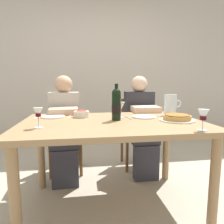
{
  "coord_description": "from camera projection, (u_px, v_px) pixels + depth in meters",
  "views": [
    {
      "loc": [
        -0.25,
        -1.67,
        1.08
      ],
      "look_at": [
        0.0,
        0.03,
        0.83
      ],
      "focal_mm": 32.9,
      "sensor_mm": 36.0,
      "label": 1
    }
  ],
  "objects": [
    {
      "name": "ground_plane",
      "position": [
        112.0,
        205.0,
        1.82
      ],
      "size": [
        8.0,
        8.0,
        0.0
      ],
      "primitive_type": "plane",
      "color": "#B2A893"
    },
    {
      "name": "back_wall",
      "position": [
        95.0,
        65.0,
        3.72
      ],
      "size": [
        8.0,
        0.1,
        2.8
      ],
      "primitive_type": "cube",
      "color": "beige",
      "rests_on": "ground"
    },
    {
      "name": "dining_table",
      "position": [
        112.0,
        132.0,
        1.73
      ],
      "size": [
        1.5,
        1.0,
        0.76
      ],
      "color": "#9E7A51",
      "rests_on": "ground"
    },
    {
      "name": "wine_bottle",
      "position": [
        116.0,
        104.0,
        1.74
      ],
      "size": [
        0.08,
        0.08,
        0.31
      ],
      "color": "black",
      "rests_on": "dining_table"
    },
    {
      "name": "water_pitcher",
      "position": [
        170.0,
        106.0,
        2.0
      ],
      "size": [
        0.17,
        0.12,
        0.21
      ],
      "color": "silver",
      "rests_on": "dining_table"
    },
    {
      "name": "baked_tart",
      "position": [
        177.0,
        118.0,
        1.73
      ],
      "size": [
        0.29,
        0.29,
        0.06
      ],
      "color": "silver",
      "rests_on": "dining_table"
    },
    {
      "name": "salad_bowl",
      "position": [
        82.0,
        113.0,
        1.91
      ],
      "size": [
        0.14,
        0.14,
        0.07
      ],
      "color": "silver",
      "rests_on": "dining_table"
    },
    {
      "name": "wine_glass_left_diner",
      "position": [
        38.0,
        113.0,
        1.44
      ],
      "size": [
        0.07,
        0.07,
        0.15
      ],
      "color": "silver",
      "rests_on": "dining_table"
    },
    {
      "name": "wine_glass_right_diner",
      "position": [
        203.0,
        116.0,
        1.36
      ],
      "size": [
        0.07,
        0.07,
        0.14
      ],
      "color": "silver",
      "rests_on": "dining_table"
    },
    {
      "name": "wine_glass_centre",
      "position": [
        121.0,
        107.0,
        1.85
      ],
      "size": [
        0.07,
        0.07,
        0.15
      ],
      "color": "silver",
      "rests_on": "dining_table"
    },
    {
      "name": "dinner_plate_left_setting",
      "position": [
        144.0,
        117.0,
        1.89
      ],
      "size": [
        0.22,
        0.22,
        0.01
      ],
      "primitive_type": "cylinder",
      "color": "white",
      "rests_on": "dining_table"
    },
    {
      "name": "dinner_plate_right_setting",
      "position": [
        53.0,
        117.0,
        1.9
      ],
      "size": [
        0.21,
        0.21,
        0.01
      ],
      "primitive_type": "cylinder",
      "color": "white",
      "rests_on": "dining_table"
    },
    {
      "name": "fork_left_setting",
      "position": [
        128.0,
        118.0,
        1.87
      ],
      "size": [
        0.03,
        0.16,
        0.0
      ],
      "primitive_type": "cube",
      "rotation": [
        0.0,
        0.0,
        1.7
      ],
      "color": "silver",
      "rests_on": "dining_table"
    },
    {
      "name": "knife_left_setting",
      "position": [
        160.0,
        117.0,
        1.91
      ],
      "size": [
        0.03,
        0.18,
        0.0
      ],
      "primitive_type": "cube",
      "rotation": [
        0.0,
        0.0,
        1.69
      ],
      "color": "silver",
      "rests_on": "dining_table"
    },
    {
      "name": "knife_right_setting",
      "position": [
        69.0,
        117.0,
        1.92
      ],
      "size": [
        0.03,
        0.18,
        0.0
      ],
      "primitive_type": "cube",
      "rotation": [
        0.0,
        0.0,
        1.47
      ],
      "color": "silver",
      "rests_on": "dining_table"
    },
    {
      "name": "spoon_right_setting",
      "position": [
        36.0,
        117.0,
        1.88
      ],
      "size": [
        0.02,
        0.16,
        0.0
      ],
      "primitive_type": "cube",
      "rotation": [
        0.0,
        0.0,
        1.52
      ],
      "color": "silver",
      "rests_on": "dining_table"
    },
    {
      "name": "chair_left",
      "position": [
        66.0,
        130.0,
        2.53
      ],
      "size": [
        0.42,
        0.42,
        0.87
      ],
      "rotation": [
        0.0,
        0.0,
        3.19
      ],
      "color": "brown",
      "rests_on": "ground"
    },
    {
      "name": "diner_left",
      "position": [
        65.0,
        124.0,
        2.29
      ],
      "size": [
        0.35,
        0.51,
        1.16
      ],
      "rotation": [
        0.0,
        0.0,
        3.19
      ],
      "color": "#B7B2A8",
      "rests_on": "ground"
    },
    {
      "name": "chair_right",
      "position": [
        136.0,
        127.0,
        2.7
      ],
      "size": [
        0.4,
        0.4,
        0.87
      ],
      "rotation": [
        0.0,
        0.0,
        3.13
      ],
      "color": "brown",
      "rests_on": "ground"
    },
    {
      "name": "diner_right",
      "position": [
        141.0,
        122.0,
        2.45
      ],
      "size": [
        0.34,
        0.5,
        1.16
      ],
      "rotation": [
        0.0,
        0.0,
        3.13
      ],
      "color": "#2D2D33",
      "rests_on": "ground"
    }
  ]
}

